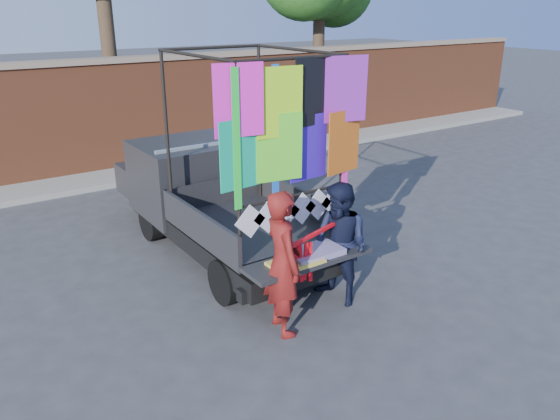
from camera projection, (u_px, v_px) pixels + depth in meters
ground at (253, 297)px, 7.37m from camera, size 90.00×90.00×0.00m
brick_wall at (89, 118)px, 12.31m from camera, size 30.00×0.45×2.61m
curb at (105, 179)px, 12.22m from camera, size 30.00×1.20×0.12m
pickup_truck at (205, 195)px, 8.89m from camera, size 2.00×5.02×3.16m
woman at (283, 263)px, 6.33m from camera, size 0.54×0.72×1.78m
man at (340, 245)px, 7.00m from camera, size 0.72×0.87×1.63m
streamer_bundle at (307, 250)px, 6.58m from camera, size 0.86×0.30×0.62m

